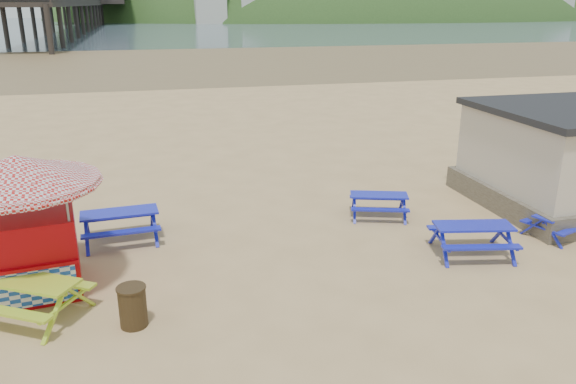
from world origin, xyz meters
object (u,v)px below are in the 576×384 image
object	(u,v)px
picnic_table_blue_a	(121,226)
ice_cream_kiosk	(22,207)
litter_bin	(133,306)
picnic_table_blue_b	(379,205)
picnic_table_yellow	(31,299)

from	to	relation	value
picnic_table_blue_a	ice_cream_kiosk	bearing A→B (deg)	-132.50
picnic_table_blue_a	ice_cream_kiosk	size ratio (longest dim) A/B	0.54
picnic_table_blue_a	litter_bin	world-z (taller)	litter_bin
picnic_table_blue_a	picnic_table_blue_b	world-z (taller)	picnic_table_blue_a
ice_cream_kiosk	picnic_table_blue_a	bearing A→B (deg)	44.12
picnic_table_blue_a	picnic_table_yellow	size ratio (longest dim) A/B	0.82
picnic_table_blue_a	picnic_table_yellow	bearing A→B (deg)	-118.59
picnic_table_blue_a	picnic_table_yellow	world-z (taller)	picnic_table_yellow
picnic_table_blue_b	picnic_table_yellow	xyz separation A→B (m)	(-9.18, -3.61, 0.07)
picnic_table_blue_b	picnic_table_yellow	world-z (taller)	picnic_table_yellow
picnic_table_blue_b	ice_cream_kiosk	bearing A→B (deg)	-147.97
picnic_table_yellow	ice_cream_kiosk	distance (m)	2.04
picnic_table_yellow	ice_cream_kiosk	xyz separation A→B (m)	(-0.19, 1.31, 1.55)
picnic_table_blue_a	litter_bin	xyz separation A→B (m)	(0.34, -4.49, 0.01)
picnic_table_blue_a	picnic_table_blue_b	distance (m)	7.51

